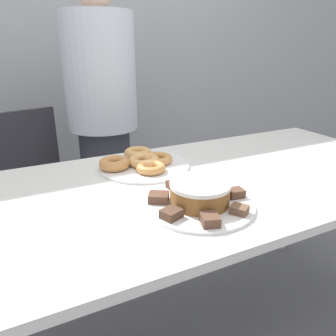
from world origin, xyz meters
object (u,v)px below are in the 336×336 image
(office_chair_left, at_px, (39,201))
(plate_donuts, at_px, (144,166))
(plate_cake, at_px, (199,204))
(frosted_cake, at_px, (200,193))
(person_standing, at_px, (103,119))

(office_chair_left, xyz_separation_m, plate_donuts, (0.38, -0.61, 0.34))
(office_chair_left, relative_size, plate_donuts, 2.50)
(plate_cake, xyz_separation_m, frosted_cake, (0.00, 0.00, 0.04))
(plate_cake, relative_size, frosted_cake, 1.82)
(office_chair_left, xyz_separation_m, frosted_cake, (0.40, -0.99, 0.38))
(plate_donuts, bearing_deg, frosted_cake, -86.84)
(office_chair_left, height_order, plate_donuts, office_chair_left)
(person_standing, bearing_deg, plate_cake, -90.60)
(person_standing, height_order, frosted_cake, person_standing)
(person_standing, xyz_separation_m, plate_donuts, (-0.03, -0.68, -0.05))
(office_chair_left, bearing_deg, plate_donuts, -73.25)
(office_chair_left, relative_size, frosted_cake, 4.93)
(person_standing, height_order, office_chair_left, person_standing)
(office_chair_left, relative_size, plate_cake, 2.71)
(person_standing, relative_size, frosted_cake, 8.70)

